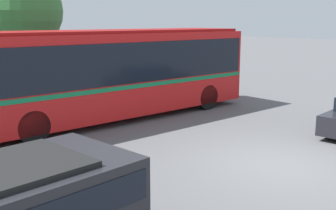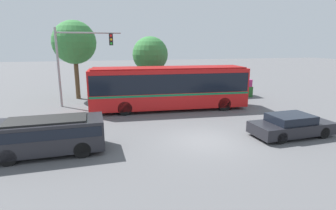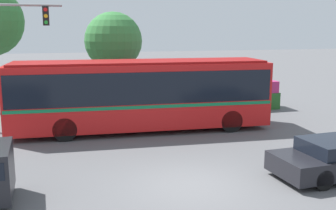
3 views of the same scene
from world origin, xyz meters
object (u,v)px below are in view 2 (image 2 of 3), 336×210
at_px(city_bus, 169,86).
at_px(street_tree_left, 74,43).
at_px(traffic_light_pole, 75,55).
at_px(street_tree_centre, 150,55).
at_px(suv_left_lane, 48,133).
at_px(sedan_foreground, 291,126).

distance_m(city_bus, street_tree_left, 9.75).
xyz_separation_m(city_bus, traffic_light_pole, (-6.82, 2.94, 2.19)).
bearing_deg(traffic_light_pole, city_bus, -23.31).
distance_m(traffic_light_pole, street_tree_left, 3.17).
bearing_deg(street_tree_centre, street_tree_left, 173.63).
xyz_separation_m(city_bus, suv_left_lane, (-7.35, -6.78, -0.87)).
bearing_deg(sedan_foreground, street_tree_centre, 110.01).
bearing_deg(suv_left_lane, city_bus, 40.53).
relative_size(suv_left_lane, street_tree_centre, 0.89).
distance_m(sedan_foreground, traffic_light_pole, 16.00).
height_order(city_bus, street_tree_centre, street_tree_centre).
bearing_deg(city_bus, traffic_light_pole, 160.04).
xyz_separation_m(suv_left_lane, street_tree_left, (0.29, 12.72, 4.02)).
height_order(sedan_foreground, street_tree_left, street_tree_left).
height_order(street_tree_left, street_tree_centre, street_tree_left).
xyz_separation_m(city_bus, street_tree_left, (-7.06, 5.95, 3.15)).
distance_m(sedan_foreground, suv_left_lane, 12.28).
relative_size(sedan_foreground, traffic_light_pole, 0.74).
xyz_separation_m(suv_left_lane, traffic_light_pole, (0.53, 9.71, 3.06)).
bearing_deg(street_tree_left, traffic_light_pole, -85.39).
relative_size(street_tree_left, street_tree_centre, 1.24).
bearing_deg(city_bus, sedan_foreground, -53.13).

